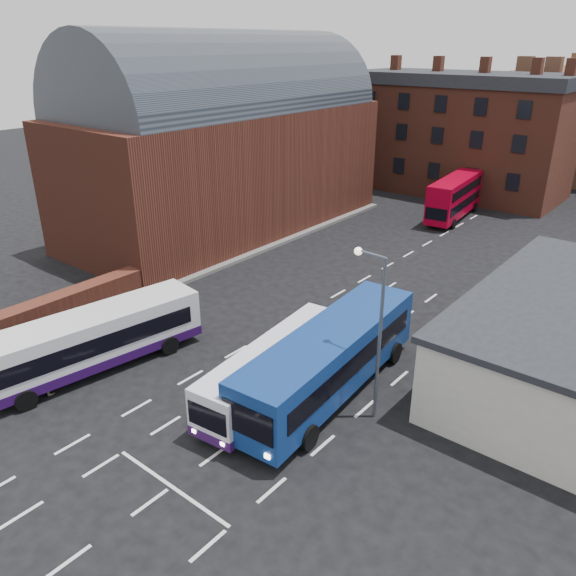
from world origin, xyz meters
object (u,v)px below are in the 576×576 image
Objects in this scene: bus_blue at (330,357)px; street_lamp at (375,322)px; bus_white_outbound at (93,337)px; bus_red_double at (454,197)px; bus_white_inbound at (275,366)px; pedestrian_red at (40,372)px; pedestrian_beige at (44,376)px.

street_lamp is at bearing 170.43° from bus_blue.
bus_red_double reaches higher than bus_white_outbound.
street_lamp is (4.17, 1.47, 3.04)m from bus_white_inbound.
bus_red_double is 32.18m from street_lamp.
pedestrian_red is (-3.26, -38.61, -1.10)m from bus_red_double.
bus_white_outbound reaches higher than bus_white_inbound.
pedestrian_beige is at bearing -147.23° from street_lamp.
bus_white_outbound is at bearing -157.07° from street_lamp.
bus_white_inbound is at bearing 33.51° from bus_white_outbound.
bus_white_outbound is at bearing 18.38° from bus_white_inbound.
bus_white_outbound is 1.15× the size of bus_white_inbound.
bus_red_double is at bearing -86.27° from bus_white_inbound.
bus_red_double is at bearing -105.44° from pedestrian_beige.
bus_red_double is 5.29× the size of pedestrian_red.
pedestrian_red is (-13.03, -8.05, -3.65)m from street_lamp.
street_lamp is at bearing -158.51° from pedestrian_beige.
bus_white_inbound is 2.52m from bus_blue.
pedestrian_red is (-10.69, -8.26, -1.02)m from bus_blue.
bus_white_inbound is 1.00× the size of bus_red_double.
street_lamp is 15.41m from pedestrian_beige.
bus_white_outbound is 1.15× the size of bus_red_double.
bus_red_double is 5.45× the size of pedestrian_beige.
bus_white_inbound reaches higher than pedestrian_beige.
street_lamp is 15.75m from pedestrian_red.
bus_blue is 1.61× the size of street_lamp.
street_lamp is (2.34, -0.21, 2.63)m from bus_blue.
bus_white_outbound reaches higher than pedestrian_beige.
street_lamp reaches higher than pedestrian_beige.
bus_white_inbound is 11.06m from pedestrian_red.
bus_red_double is (-7.43, 30.34, 0.08)m from bus_blue.
pedestrian_red is 1.03× the size of pedestrian_beige.
bus_white_inbound reaches higher than pedestrian_red.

